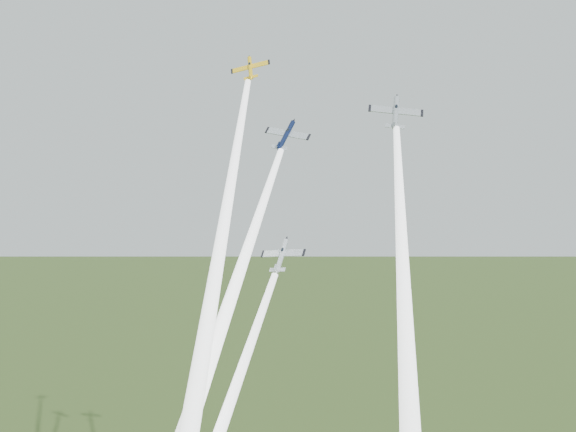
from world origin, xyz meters
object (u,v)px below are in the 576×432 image
object	(u,v)px
plane_yellow	(250,68)
plane_silver_low	(282,255)
plane_navy	(286,135)
plane_silver_right	(396,112)

from	to	relation	value
plane_yellow	plane_silver_low	world-z (taller)	plane_yellow
plane_yellow	plane_navy	bearing A→B (deg)	-29.94
plane_navy	plane_silver_right	size ratio (longest dim) A/B	0.92
plane_yellow	plane_navy	distance (m)	13.39
plane_silver_right	plane_silver_low	distance (m)	27.27
plane_navy	plane_silver_low	size ratio (longest dim) A/B	1.10
plane_silver_low	plane_yellow	bearing A→B (deg)	133.21
plane_silver_right	plane_silver_low	bearing A→B (deg)	-154.43
plane_navy	plane_silver_low	bearing A→B (deg)	-70.13
plane_navy	plane_silver_right	bearing A→B (deg)	0.43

